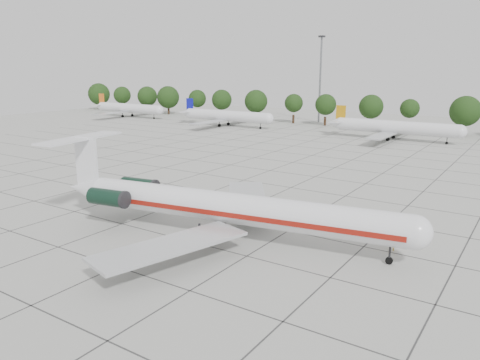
{
  "coord_description": "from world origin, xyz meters",
  "views": [
    {
      "loc": [
        29.08,
        -40.95,
        16.54
      ],
      "look_at": [
        -0.55,
        3.81,
        3.5
      ],
      "focal_mm": 35.0,
      "sensor_mm": 36.0,
      "label": 1
    }
  ],
  "objects": [
    {
      "name": "apron_joints",
      "position": [
        0.0,
        15.0,
        0.01
      ],
      "size": [
        170.0,
        170.0,
        0.02
      ],
      "primitive_type": "cube",
      "color": "#383838",
      "rests_on": "ground"
    },
    {
      "name": "ground_crew",
      "position": [
        18.45,
        0.54,
        0.78
      ],
      "size": [
        0.67,
        0.64,
        1.55
      ],
      "primitive_type": "imported",
      "rotation": [
        0.0,
        0.0,
        3.82
      ],
      "color": "gold",
      "rests_on": "ground"
    },
    {
      "name": "bg_airliner_a",
      "position": [
        -89.52,
        70.43,
        2.91
      ],
      "size": [
        28.24,
        27.2,
        7.4
      ],
      "color": "silver",
      "rests_on": "ground"
    },
    {
      "name": "bg_airliner_b",
      "position": [
        -47.75,
        68.01,
        2.91
      ],
      "size": [
        28.24,
        27.2,
        7.4
      ],
      "color": "silver",
      "rests_on": "ground"
    },
    {
      "name": "tree_line",
      "position": [
        -11.68,
        85.0,
        5.98
      ],
      "size": [
        249.86,
        8.44,
        10.22
      ],
      "color": "#332114",
      "rests_on": "ground"
    },
    {
      "name": "floodlight_mast",
      "position": [
        -30.0,
        92.0,
        14.28
      ],
      "size": [
        1.6,
        1.6,
        25.45
      ],
      "color": "slate",
      "rests_on": "ground"
    },
    {
      "name": "ground",
      "position": [
        0.0,
        0.0,
        0.0
      ],
      "size": [
        260.0,
        260.0,
        0.0
      ],
      "primitive_type": "plane",
      "color": "#A9AAA2",
      "rests_on": "ground"
    },
    {
      "name": "main_airliner",
      "position": [
        2.7,
        -5.43,
        3.21
      ],
      "size": [
        38.45,
        30.03,
        9.07
      ],
      "rotation": [
        0.0,
        0.0,
        0.16
      ],
      "color": "silver",
      "rests_on": "ground"
    },
    {
      "name": "bg_airliner_c",
      "position": [
        -0.4,
        68.26,
        2.91
      ],
      "size": [
        28.24,
        27.2,
        7.4
      ],
      "color": "silver",
      "rests_on": "ground"
    }
  ]
}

